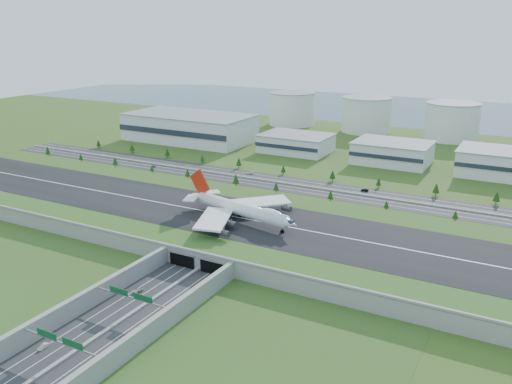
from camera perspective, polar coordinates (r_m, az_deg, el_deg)
The scene contains 22 objects.
ground at distance 291.14m, azimuth -0.56°, elevation -4.47°, with size 1200.00×1200.00×0.00m, color #305019.
airfield_deck at distance 289.57m, azimuth -0.57°, elevation -3.71°, with size 520.00×100.00×9.20m.
underpass_road at distance 216.72m, azimuth -13.74°, elevation -12.10°, with size 38.80×120.40×8.00m.
sign_gantry_near at distance 217.85m, azimuth -13.03°, elevation -10.82°, with size 38.70×0.70×9.80m.
sign_gantry_far at distance 196.99m, azimuth -19.93°, elevation -14.72°, with size 38.70×0.70×9.80m.
north_expressway at distance 372.34m, azimuth 6.57°, elevation 0.34°, with size 560.00×36.00×0.12m, color #28282B.
tree_row at distance 372.87m, azimuth 6.86°, elevation 1.10°, with size 500.82×48.67×8.36m.
hangar_west at distance 526.75m, azimuth -7.00°, elevation 6.74°, with size 120.00×60.00×25.00m, color silver.
hangar_mid_a at distance 477.93m, azimuth 4.25°, elevation 5.13°, with size 58.00×42.00×15.00m, color silver.
hangar_mid_b at distance 450.41m, azimuth 14.16°, elevation 4.02°, with size 58.00×42.00×17.00m, color silver.
hangar_mid_c at distance 438.19m, azimuth 24.31°, elevation 2.77°, with size 58.00×42.00×19.00m, color silver.
fuel_tank_a at distance 608.09m, azimuth 3.80°, elevation 8.72°, with size 50.00×50.00×35.00m, color silver.
fuel_tank_b at distance 578.12m, azimuth 11.54°, elevation 7.97°, with size 50.00×50.00×35.00m, color silver.
fuel_tank_c at distance 559.57m, azimuth 19.92°, elevation 6.98°, with size 50.00×50.00×35.00m, color silver.
bay_water at distance 736.09m, azimuth 18.11°, elevation 8.04°, with size 1200.00×260.00×0.06m, color #314B5F.
boeing_747 at distance 285.98m, azimuth -1.66°, elevation -1.77°, with size 74.07×69.30×23.18m.
car_0 at distance 236.09m, azimuth -12.32°, elevation -10.09°, with size 1.97×4.89×1.67m, color #BAB9BF.
car_1 at distance 208.93m, azimuth -21.49°, elevation -14.90°, with size 1.56×4.48×1.48m, color silver.
car_2 at distance 229.14m, azimuth -7.12°, elevation -10.69°, with size 2.84×6.15×1.71m, color #0F0E46.
car_4 at distance 433.40m, azimuth -10.69°, elevation 2.69°, with size 1.57×3.89×1.33m, color #56575B.
car_5 at distance 371.19m, azimuth 11.37°, elevation 0.20°, with size 1.78×5.10×1.68m, color black.
car_7 at distance 406.15m, azimuth -0.67°, elevation 2.03°, with size 2.23×5.49×1.59m, color white.
Camera 1 is at (131.63, -236.12, 108.08)m, focal length 38.00 mm.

